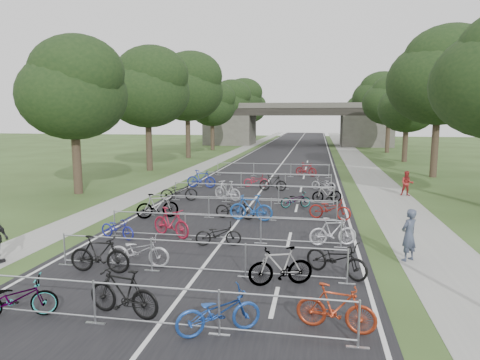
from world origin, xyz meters
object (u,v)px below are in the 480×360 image
(overpass_bridge, at_px, (296,124))
(bike_2, at_px, (219,312))
(bike_1, at_px, (123,293))
(pedestrian_b, at_px, (407,184))
(bike_0, at_px, (16,298))
(pedestrian_a, at_px, (409,235))

(overpass_bridge, distance_m, bike_2, 65.02)
(overpass_bridge, xyz_separation_m, bike_1, (-1.03, -64.49, -2.92))
(overpass_bridge, height_order, bike_1, overpass_bridge)
(bike_2, bearing_deg, pedestrian_b, -51.26)
(bike_1, bearing_deg, bike_0, -65.68)
(overpass_bridge, bearing_deg, pedestrian_a, -83.41)
(bike_0, height_order, bike_2, bike_2)
(bike_2, xyz_separation_m, pedestrian_a, (5.30, 6.06, 0.38))
(bike_1, bearing_deg, overpass_bridge, -169.09)
(overpass_bridge, height_order, bike_2, overpass_bridge)
(bike_1, distance_m, bike_2, 2.57)
(bike_1, distance_m, pedestrian_b, 21.03)
(bike_1, relative_size, bike_2, 1.02)
(overpass_bridge, xyz_separation_m, pedestrian_a, (6.80, -58.87, -2.62))
(bike_0, xyz_separation_m, pedestrian_b, (12.79, 18.94, 0.27))
(bike_1, bearing_deg, pedestrian_b, 162.72)
(bike_1, xyz_separation_m, bike_2, (2.53, -0.44, -0.09))
(bike_0, bearing_deg, overpass_bridge, -25.97)
(overpass_bridge, height_order, pedestrian_a, overpass_bridge)
(overpass_bridge, height_order, bike_0, overpass_bridge)
(bike_1, bearing_deg, pedestrian_a, 137.50)
(bike_2, bearing_deg, overpass_bridge, -27.68)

